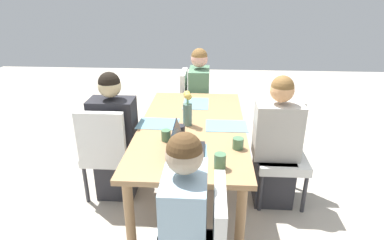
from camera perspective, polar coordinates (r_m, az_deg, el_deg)
name	(u,v)px	position (r m, az deg, el deg)	size (l,w,h in m)	color
ground_plane	(192,195)	(3.22, 0.00, -12.98)	(10.00, 10.00, 0.00)	#B2A899
dining_table	(192,134)	(2.89, 0.00, -2.42)	(1.81, 0.92, 0.73)	#9E754C
chair_near_left_near	(107,149)	(3.06, -14.74, -4.92)	(0.44, 0.44, 0.90)	silver
person_near_left_near	(115,143)	(3.09, -13.33, -3.89)	(0.36, 0.40, 1.19)	#2D2D33
person_head_right_left_mid	(185,238)	(2.00, -1.20, -20.01)	(0.40, 0.36, 1.19)	#2D2D33
chair_far_left_far	(280,148)	(3.09, 15.27, -4.69)	(0.44, 0.44, 0.90)	silver
person_far_left_far	(276,148)	(3.00, 14.46, -4.87)	(0.36, 0.40, 1.19)	#2D2D33
chair_head_left_right_near	(193,103)	(4.10, 0.21, 3.05)	(0.44, 0.44, 0.90)	silver
person_head_left_right_near	(199,102)	(4.03, 1.23, 3.11)	(0.40, 0.36, 1.19)	#2D2D33
flower_vase	(188,109)	(2.80, -0.79, 1.97)	(0.09, 0.08, 0.31)	#4C6B60
placemat_near_left_near	(158,124)	(2.90, -5.96, -0.63)	(0.36, 0.26, 0.00)	slate
placemat_head_right_left_mid	(189,155)	(2.37, -0.47, -6.19)	(0.36, 0.26, 0.00)	slate
placemat_far_left_far	(226,126)	(2.85, 6.07, -1.02)	(0.36, 0.26, 0.00)	slate
placemat_head_left_right_near	(196,104)	(3.37, 0.69, 2.92)	(0.36, 0.26, 0.00)	slate
laptop_head_right_left_mid	(186,148)	(2.38, -1.04, -4.86)	(0.32, 0.22, 0.21)	black
coffee_mug_near_left	(220,161)	(2.20, 4.94, -7.19)	(0.08, 0.08, 0.11)	#47704C
coffee_mug_near_right	(238,143)	(2.47, 8.08, -4.07)	(0.08, 0.08, 0.09)	#47704C
coffee_mug_centre_left	(166,135)	(2.57, -4.59, -2.70)	(0.08, 0.08, 0.09)	#47704C
coffee_mug_centre_right	(180,132)	(2.61, -2.11, -2.06)	(0.08, 0.08, 0.11)	#232328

